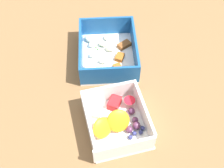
% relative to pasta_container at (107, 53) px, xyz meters
% --- Properties ---
extents(table_surface, '(0.80, 0.80, 0.02)m').
position_rel_pasta_container_xyz_m(table_surface, '(0.11, 0.02, -0.03)').
color(table_surface, brown).
rests_on(table_surface, ground).
extents(pasta_container, '(0.19, 0.15, 0.06)m').
position_rel_pasta_container_xyz_m(pasta_container, '(0.00, 0.00, 0.00)').
color(pasta_container, white).
rests_on(pasta_container, table_surface).
extents(fruit_bowl, '(0.17, 0.15, 0.06)m').
position_rel_pasta_container_xyz_m(fruit_bowl, '(0.21, 0.01, 0.00)').
color(fruit_bowl, white).
rests_on(fruit_bowl, table_surface).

